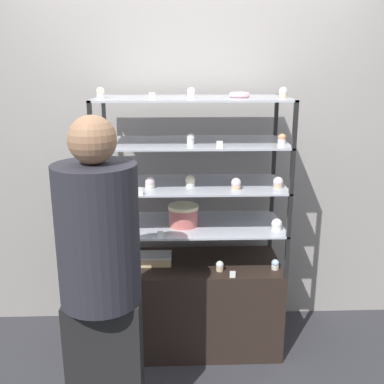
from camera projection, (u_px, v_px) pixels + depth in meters
The scene contains 32 objects.
ground_plane at pixel (192, 342), 3.17m from camera, with size 20.00×20.00×0.00m, color #2D2D33.
back_wall at pixel (190, 150), 3.20m from camera, with size 8.00×0.05×2.60m.
display_base at pixel (192, 303), 3.08m from camera, with size 1.17×0.52×0.62m.
display_riser_lower at pixel (192, 226), 2.93m from camera, with size 1.17×0.52×0.27m.
display_riser_middle at pixel (192, 186), 2.86m from camera, with size 1.17×0.52×0.27m.
display_riser_upper at pixel (192, 144), 2.78m from camera, with size 1.17×0.52×0.27m.
display_riser_top at pixel (192, 100), 2.71m from camera, with size 1.17×0.52×0.27m.
layer_cake_centerpiece at pixel (183, 215), 2.88m from camera, with size 0.19×0.19×0.14m.
sheet_cake_frosted at pixel (152, 259), 2.97m from camera, with size 0.25×0.14×0.06m.
cupcake_0 at pixel (110, 267), 2.85m from camera, with size 0.05×0.05×0.07m.
cupcake_1 at pixel (220, 266), 2.86m from camera, with size 0.05×0.05×0.07m.
cupcake_2 at pixel (275, 264), 2.88m from camera, with size 0.05×0.05×0.07m.
price_tag_0 at pixel (233, 274), 2.77m from camera, with size 0.04×0.00×0.04m.
cupcake_3 at pixel (108, 224), 2.83m from camera, with size 0.07×0.07×0.07m.
cupcake_4 at pixel (277, 225), 2.81m from camera, with size 0.07×0.07×0.07m.
price_tag_1 at pixel (161, 234), 2.68m from camera, with size 0.04×0.00×0.04m.
cupcake_5 at pixel (107, 183), 2.74m from camera, with size 0.06×0.06×0.07m.
cupcake_6 at pixel (150, 183), 2.74m from camera, with size 0.06×0.06×0.07m.
cupcake_7 at pixel (190, 181), 2.78m from camera, with size 0.06×0.06×0.07m.
cupcake_8 at pixel (236, 184), 2.72m from camera, with size 0.06×0.06×0.07m.
cupcake_9 at pixel (278, 183), 2.75m from camera, with size 0.06×0.06×0.07m.
price_tag_2 at pixel (140, 191), 2.60m from camera, with size 0.04×0.00×0.04m.
cupcake_10 at pixel (106, 138), 2.70m from camera, with size 0.05×0.05×0.07m.
cupcake_11 at pixel (191, 139), 2.68m from camera, with size 0.05×0.05×0.07m.
cupcake_12 at pixel (282, 139), 2.69m from camera, with size 0.05×0.05×0.07m.
price_tag_3 at pixel (220, 145), 2.55m from camera, with size 0.04×0.00×0.04m.
cupcake_13 at pixel (101, 93), 2.63m from camera, with size 0.05×0.05×0.06m.
cupcake_14 at pixel (191, 93), 2.62m from camera, with size 0.05×0.05×0.06m.
cupcake_15 at pixel (283, 92), 2.66m from camera, with size 0.05×0.05×0.06m.
price_tag_4 at pixel (152, 96), 2.46m from camera, with size 0.04×0.00×0.04m.
donut_glazed at pixel (239, 95), 2.69m from camera, with size 0.12×0.12×0.03m.
customer_figure at pixel (101, 278), 2.16m from camera, with size 0.39×0.39×1.67m.
Camera 1 is at (-0.10, -2.76, 1.88)m, focal length 42.00 mm.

